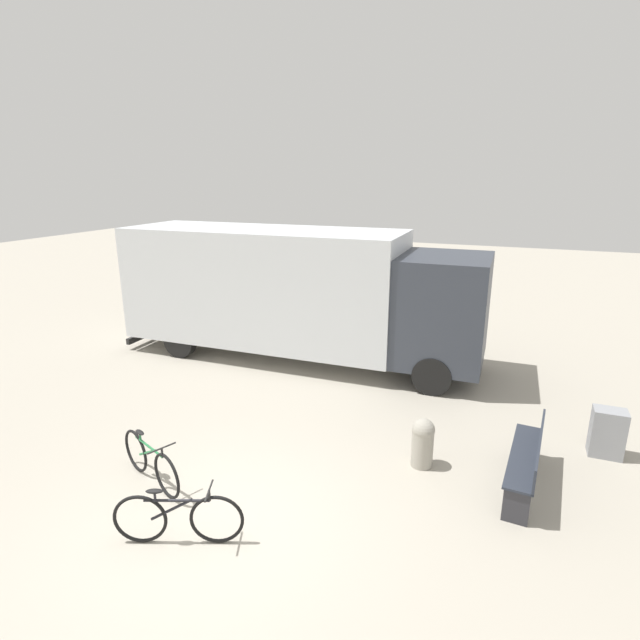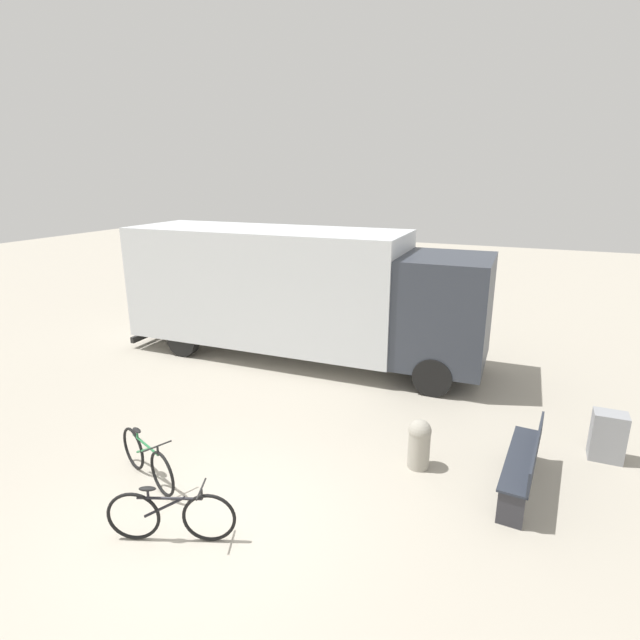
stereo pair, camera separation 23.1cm
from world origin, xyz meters
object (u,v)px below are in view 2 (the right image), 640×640
Objects in this scene: bicycle_middle at (171,515)px; utility_box at (608,436)px; delivery_truck at (296,289)px; bicycle_near at (147,459)px; park_bench at (526,459)px; bollard_near_bench at (419,442)px.

bicycle_middle is 1.90× the size of utility_box.
delivery_truck reaches higher than utility_box.
delivery_truck is 5.99m from bicycle_near.
utility_box is (6.50, 3.44, 0.04)m from bicycle_near.
bicycle_near is (-5.28, -1.99, -0.14)m from park_bench.
bicycle_middle is at bearing -14.34° from bicycle_near.
bollard_near_bench is at bearing -152.57° from utility_box.
bicycle_near is at bearing 115.36° from park_bench.
park_bench reaches higher than bollard_near_bench.
bicycle_near is at bearing -88.28° from delivery_truck.
park_bench reaches higher than utility_box.
delivery_truck is at bearing 160.66° from utility_box.
bollard_near_bench is (3.71, 2.00, 0.07)m from bicycle_near.
delivery_truck is 5.67m from bollard_near_bench.
park_bench is at bearing -129.94° from utility_box.
utility_box is at bearing 17.93° from bicycle_middle.
park_bench is at bearing -35.47° from delivery_truck.
bollard_near_bench is 1.00× the size of utility_box.
utility_box is at bearing -35.25° from park_bench.
park_bench is at bearing -0.20° from bollard_near_bench.
bollard_near_bench reaches higher than bicycle_near.
bicycle_middle is 6.86m from utility_box.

